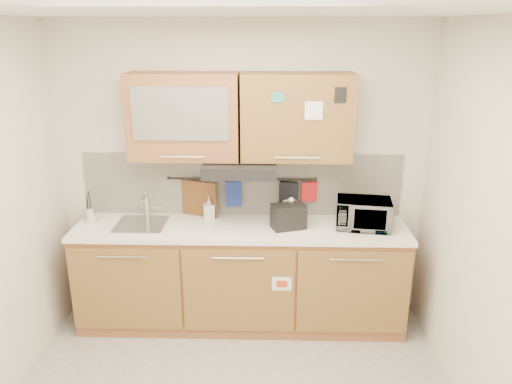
{
  "coord_description": "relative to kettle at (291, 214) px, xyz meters",
  "views": [
    {
      "loc": [
        0.24,
        -2.72,
        2.53
      ],
      "look_at": [
        0.14,
        1.05,
        1.27
      ],
      "focal_mm": 35.0,
      "sensor_mm": 36.0,
      "label": 1
    }
  ],
  "objects": [
    {
      "name": "countertop",
      "position": [
        -0.43,
        -0.05,
        -0.12
      ],
      "size": [
        2.82,
        0.62,
        0.04
      ],
      "primitive_type": "cube",
      "color": "white",
      "rests_on": "base_cabinet"
    },
    {
      "name": "dark_pouch",
      "position": [
        -0.02,
        0.2,
        0.1
      ],
      "size": [
        0.17,
        0.07,
        0.25
      ],
      "primitive_type": "cube",
      "rotation": [
        0.0,
        0.0,
        -0.18
      ],
      "color": "black",
      "rests_on": "utensil_rail"
    },
    {
      "name": "utensil_crock",
      "position": [
        -1.73,
        0.02,
        -0.03
      ],
      "size": [
        0.14,
        0.14,
        0.27
      ],
      "rotation": [
        0.0,
        0.0,
        -0.41
      ],
      "color": "silver",
      "rests_on": "countertop"
    },
    {
      "name": "soap_bottle",
      "position": [
        -0.71,
        0.12,
        0.0
      ],
      "size": [
        0.11,
        0.11,
        0.2
      ],
      "primitive_type": "imported",
      "rotation": [
        0.0,
        0.0,
        0.19
      ],
      "color": "#999999",
      "rests_on": "countertop"
    },
    {
      "name": "kettle",
      "position": [
        0.0,
        0.0,
        0.0
      ],
      "size": [
        0.19,
        0.18,
        0.25
      ],
      "rotation": [
        0.0,
        0.0,
        0.31
      ],
      "color": "white",
      "rests_on": "countertop"
    },
    {
      "name": "wall_back",
      "position": [
        -0.43,
        0.26,
        0.28
      ],
      "size": [
        3.2,
        0.0,
        3.2
      ],
      "primitive_type": "plane",
      "rotation": [
        1.57,
        0.0,
        0.0
      ],
      "color": "silver",
      "rests_on": "ground"
    },
    {
      "name": "oven_mitt",
      "position": [
        -0.5,
        0.2,
        0.11
      ],
      "size": [
        0.14,
        0.05,
        0.23
      ],
      "primitive_type": "cube",
      "rotation": [
        0.0,
        0.0,
        0.11
      ],
      "color": "navy",
      "rests_on": "utensil_rail"
    },
    {
      "name": "wall_right",
      "position": [
        1.17,
        -1.24,
        0.28
      ],
      "size": [
        0.0,
        3.0,
        3.0
      ],
      "primitive_type": "plane",
      "rotation": [
        1.57,
        0.0,
        -1.57
      ],
      "color": "silver",
      "rests_on": "ground"
    },
    {
      "name": "upper_cabinets",
      "position": [
        -0.43,
        0.08,
        0.81
      ],
      "size": [
        1.82,
        0.37,
        0.7
      ],
      "color": "#A16639",
      "rests_on": "wall_back"
    },
    {
      "name": "pot_holder",
      "position": [
        0.16,
        0.2,
        0.13
      ],
      "size": [
        0.14,
        0.06,
        0.18
      ],
      "primitive_type": "cube",
      "rotation": [
        0.0,
        0.0,
        0.25
      ],
      "color": "red",
      "rests_on": "utensil_rail"
    },
    {
      "name": "utensil_rail",
      "position": [
        -0.43,
        0.21,
        0.24
      ],
      "size": [
        1.3,
        0.02,
        0.02
      ],
      "primitive_type": "cylinder",
      "rotation": [
        0.0,
        1.57,
        0.0
      ],
      "color": "black",
      "rests_on": "backsplash"
    },
    {
      "name": "cutting_board",
      "position": [
        -0.81,
        0.2,
        0.01
      ],
      "size": [
        0.33,
        0.14,
        0.42
      ],
      "primitive_type": "cube",
      "rotation": [
        0.0,
        0.0,
        -0.35
      ],
      "color": "brown",
      "rests_on": "utensil_rail"
    },
    {
      "name": "sink",
      "position": [
        -1.28,
        -0.03,
        -0.09
      ],
      "size": [
        0.42,
        0.4,
        0.26
      ],
      "color": "silver",
      "rests_on": "countertop"
    },
    {
      "name": "base_cabinet",
      "position": [
        -0.43,
        -0.05,
        -0.61
      ],
      "size": [
        2.8,
        0.64,
        0.88
      ],
      "color": "#A16639",
      "rests_on": "floor"
    },
    {
      "name": "backsplash",
      "position": [
        -0.43,
        0.25,
        0.18
      ],
      "size": [
        2.8,
        0.02,
        0.56
      ],
      "primitive_type": "cube",
      "color": "silver",
      "rests_on": "countertop"
    },
    {
      "name": "toaster",
      "position": [
        -0.02,
        -0.07,
        0.01
      ],
      "size": [
        0.31,
        0.24,
        0.21
      ],
      "rotation": [
        0.0,
        0.0,
        0.33
      ],
      "color": "black",
      "rests_on": "countertop"
    },
    {
      "name": "ceiling",
      "position": [
        -0.43,
        -1.24,
        1.58
      ],
      "size": [
        3.2,
        3.2,
        0.0
      ],
      "primitive_type": "plane",
      "rotation": [
        3.14,
        0.0,
        0.0
      ],
      "color": "white",
      "rests_on": "wall_back"
    },
    {
      "name": "range_hood",
      "position": [
        -0.43,
        0.01,
        0.4
      ],
      "size": [
        0.6,
        0.46,
        0.1
      ],
      "primitive_type": "cube",
      "color": "black",
      "rests_on": "upper_cabinets"
    },
    {
      "name": "microwave",
      "position": [
        0.6,
        -0.04,
        0.03
      ],
      "size": [
        0.48,
        0.36,
        0.25
      ],
      "primitive_type": "imported",
      "rotation": [
        0.0,
        0.0,
        -0.13
      ],
      "color": "#999999",
      "rests_on": "countertop"
    }
  ]
}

